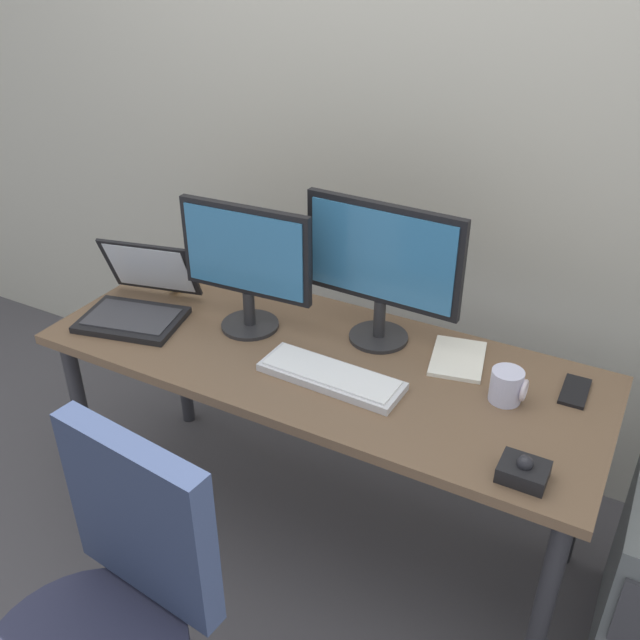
% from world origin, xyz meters
% --- Properties ---
extents(ground_plane, '(8.00, 8.00, 0.00)m').
position_xyz_m(ground_plane, '(0.00, 0.00, 0.00)').
color(ground_plane, '#49474C').
extents(back_wall, '(6.00, 0.10, 2.80)m').
position_xyz_m(back_wall, '(0.00, 0.67, 1.40)').
color(back_wall, '#BBB8A9').
rests_on(back_wall, ground).
extents(desk, '(1.65, 0.64, 0.71)m').
position_xyz_m(desk, '(0.00, 0.00, 0.63)').
color(desk, brown).
rests_on(desk, ground).
extents(monitor_main, '(0.48, 0.18, 0.43)m').
position_xyz_m(monitor_main, '(0.11, 0.16, 0.96)').
color(monitor_main, '#262628').
rests_on(monitor_main, desk).
extents(monitor_side, '(0.42, 0.18, 0.40)m').
position_xyz_m(monitor_side, '(-0.27, 0.04, 0.94)').
color(monitor_side, '#262628').
rests_on(monitor_side, desk).
extents(keyboard, '(0.41, 0.15, 0.03)m').
position_xyz_m(keyboard, '(0.09, -0.10, 0.72)').
color(keyboard, silver).
rests_on(keyboard, desk).
extents(laptop, '(0.37, 0.38, 0.22)m').
position_xyz_m(laptop, '(-0.63, -0.06, 0.76)').
color(laptop, black).
rests_on(laptop, desk).
extents(trackball_mouse, '(0.11, 0.09, 0.07)m').
position_xyz_m(trackball_mouse, '(0.65, -0.23, 0.73)').
color(trackball_mouse, black).
rests_on(trackball_mouse, desk).
extents(coffee_mug, '(0.10, 0.09, 0.09)m').
position_xyz_m(coffee_mug, '(0.54, 0.04, 0.76)').
color(coffee_mug, silver).
rests_on(coffee_mug, desk).
extents(paper_notepad, '(0.19, 0.23, 0.01)m').
position_xyz_m(paper_notepad, '(0.36, 0.17, 0.72)').
color(paper_notepad, white).
rests_on(paper_notepad, desk).
extents(cell_phone, '(0.07, 0.14, 0.01)m').
position_xyz_m(cell_phone, '(0.69, 0.17, 0.71)').
color(cell_phone, black).
rests_on(cell_phone, desk).
extents(banana, '(0.05, 0.19, 0.04)m').
position_xyz_m(banana, '(-0.62, 0.17, 0.73)').
color(banana, yellow).
rests_on(banana, desk).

